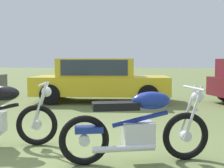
# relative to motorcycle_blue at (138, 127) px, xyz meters

# --- Properties ---
(ground_plane) EXTENTS (120.00, 120.00, 0.00)m
(ground_plane) POSITION_rel_motorcycle_blue_xyz_m (-1.19, 0.25, -0.48)
(ground_plane) COLOR olive
(motorcycle_blue) EXTENTS (1.99, 0.85, 1.02)m
(motorcycle_blue) POSITION_rel_motorcycle_blue_xyz_m (0.00, 0.00, 0.00)
(motorcycle_blue) COLOR black
(motorcycle_blue) RESTS_ON ground
(car_yellow) EXTENTS (4.49, 2.10, 1.43)m
(car_yellow) POSITION_rel_motorcycle_blue_xyz_m (-1.33, 5.84, 0.32)
(car_yellow) COLOR gold
(car_yellow) RESTS_ON ground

